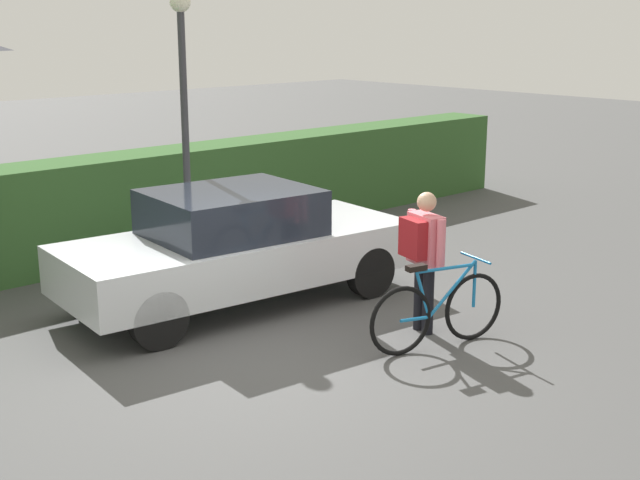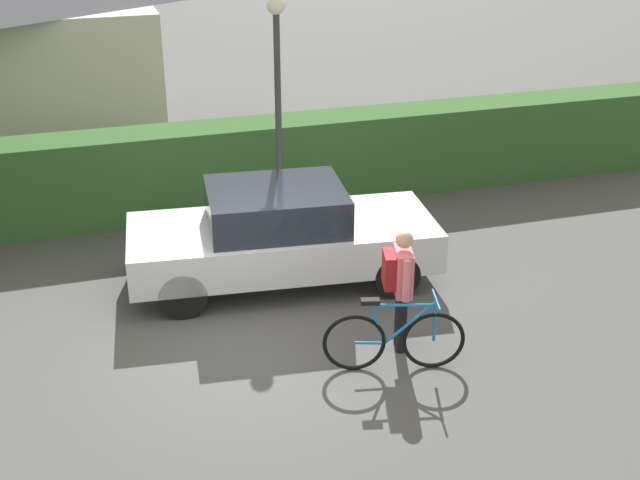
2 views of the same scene
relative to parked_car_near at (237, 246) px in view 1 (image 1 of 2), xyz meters
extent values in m
plane|color=#484848|center=(-0.86, -1.57, -0.75)|extent=(60.00, 60.00, 0.00)
cube|color=#2F5626|center=(-0.86, 2.96, 0.01)|extent=(18.51, 0.90, 1.52)
cube|color=silver|center=(0.02, 0.00, -0.13)|extent=(4.52, 2.18, 0.58)
cube|color=#1E232D|center=(-0.06, 0.01, 0.43)|extent=(2.05, 1.72, 0.55)
cylinder|color=black|center=(1.58, 0.62, -0.42)|extent=(0.68, 0.25, 0.66)
cylinder|color=black|center=(1.42, -0.93, -0.42)|extent=(0.68, 0.25, 0.66)
cylinder|color=black|center=(-1.37, 0.93, -0.42)|extent=(0.68, 0.25, 0.66)
cylinder|color=black|center=(-1.53, -0.63, -0.42)|extent=(0.68, 0.25, 0.66)
torus|color=black|center=(1.17, -2.75, -0.37)|extent=(0.75, 0.23, 0.76)
torus|color=black|center=(0.24, -2.51, -0.37)|extent=(0.75, 0.23, 0.76)
cylinder|color=#1972B2|center=(0.88, -2.67, -0.11)|extent=(0.61, 0.18, 0.57)
cylinder|color=#1972B2|center=(0.50, -2.58, -0.11)|extent=(0.22, 0.09, 0.56)
cylinder|color=#1972B2|center=(0.77, -2.65, 0.13)|extent=(0.72, 0.21, 0.05)
cylinder|color=#1972B2|center=(0.42, -2.56, -0.37)|extent=(0.36, 0.12, 0.06)
cylinder|color=#1972B2|center=(1.17, -2.75, -0.10)|extent=(0.04, 0.04, 0.53)
cube|color=black|center=(0.41, -2.56, 0.19)|extent=(0.24, 0.15, 0.06)
cylinder|color=#1972B2|center=(1.17, -2.75, 0.19)|extent=(0.15, 0.49, 0.03)
cylinder|color=black|center=(0.98, -2.13, -0.35)|extent=(0.13, 0.13, 0.80)
cylinder|color=black|center=(0.94, -2.29, -0.35)|extent=(0.13, 0.13, 0.80)
cube|color=#E5727F|center=(0.96, -2.21, 0.34)|extent=(0.31, 0.50, 0.57)
sphere|color=tan|center=(0.96, -2.21, 0.76)|extent=(0.22, 0.22, 0.22)
cylinder|color=#E5727F|center=(1.03, -1.93, 0.35)|extent=(0.09, 0.09, 0.54)
cylinder|color=#E5727F|center=(0.89, -2.48, 0.35)|extent=(0.09, 0.09, 0.54)
cube|color=maroon|center=(0.81, -2.17, 0.37)|extent=(0.25, 0.40, 0.43)
cylinder|color=#38383D|center=(0.41, 1.65, 1.03)|extent=(0.10, 0.10, 3.55)
sphere|color=#F2EDCC|center=(0.41, 1.65, 2.92)|extent=(0.28, 0.28, 0.28)
camera|label=1|loc=(-6.11, -8.19, 2.71)|focal=48.05mm
camera|label=2|loc=(-2.68, -10.64, 4.99)|focal=47.29mm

